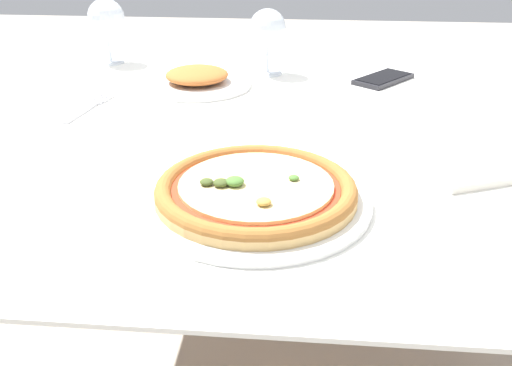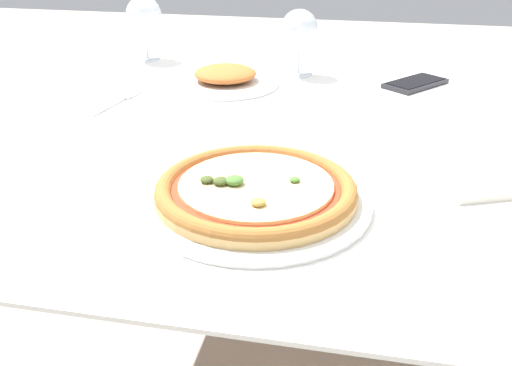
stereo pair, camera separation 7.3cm
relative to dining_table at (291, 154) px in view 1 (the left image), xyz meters
name	(u,v)px [view 1 (the left image)]	position (x,y,z in m)	size (l,w,h in m)	color
dining_table	(291,154)	(0.00, 0.00, 0.00)	(1.27, 1.19, 0.72)	brown
pizza_plate	(256,192)	(-0.04, -0.34, 0.09)	(0.30, 0.30, 0.04)	white
fork	(89,107)	(-0.39, 0.01, 0.08)	(0.05, 0.17, 0.00)	silver
wine_glass_far_left	(106,19)	(-0.46, 0.35, 0.18)	(0.09, 0.09, 0.15)	silver
wine_glass_far_right	(268,29)	(-0.07, 0.29, 0.18)	(0.08, 0.08, 0.15)	silver
cell_phone	(383,79)	(0.19, 0.25, 0.08)	(0.15, 0.16, 0.01)	#232328
side_plate	(197,79)	(-0.21, 0.17, 0.09)	(0.23, 0.23, 0.04)	white
napkin_folded	(474,168)	(0.27, -0.22, 0.08)	(0.18, 0.16, 0.01)	silver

